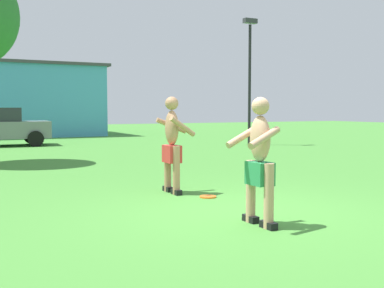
{
  "coord_description": "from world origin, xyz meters",
  "views": [
    {
      "loc": [
        -3.77,
        -5.76,
        1.53
      ],
      "look_at": [
        -0.18,
        1.24,
        0.95
      ],
      "focal_mm": 44.42,
      "sensor_mm": 36.0,
      "label": 1
    }
  ],
  "objects_px": {
    "frisbee": "(208,197)",
    "player_in_red": "(172,142)",
    "lamp_post": "(250,67)",
    "player_near": "(259,158)"
  },
  "relations": [
    {
      "from": "player_in_red",
      "to": "lamp_post",
      "type": "xyz_separation_m",
      "value": [
        7.8,
        9.06,
        2.36
      ]
    },
    {
      "from": "player_in_red",
      "to": "frisbee",
      "type": "distance_m",
      "value": 1.2
    },
    {
      "from": "player_near",
      "to": "lamp_post",
      "type": "height_order",
      "value": "lamp_post"
    },
    {
      "from": "player_near",
      "to": "lamp_post",
      "type": "bearing_deg",
      "value": 56.49
    },
    {
      "from": "frisbee",
      "to": "player_near",
      "type": "bearing_deg",
      "value": -100.13
    },
    {
      "from": "frisbee",
      "to": "lamp_post",
      "type": "xyz_separation_m",
      "value": [
        7.44,
        9.75,
        3.28
      ]
    },
    {
      "from": "lamp_post",
      "to": "player_near",
      "type": "bearing_deg",
      "value": -123.51
    },
    {
      "from": "player_near",
      "to": "frisbee",
      "type": "xyz_separation_m",
      "value": [
        0.36,
        2.03,
        -0.87
      ]
    },
    {
      "from": "frisbee",
      "to": "player_in_red",
      "type": "bearing_deg",
      "value": 117.84
    },
    {
      "from": "player_in_red",
      "to": "frisbee",
      "type": "xyz_separation_m",
      "value": [
        0.36,
        -0.69,
        -0.92
      ]
    }
  ]
}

